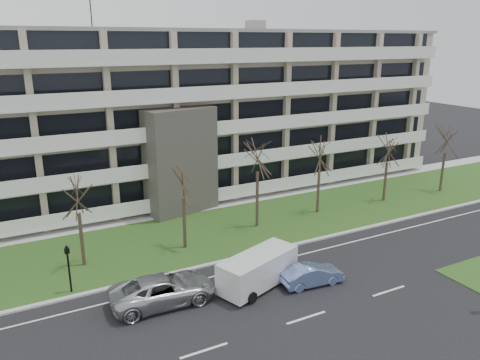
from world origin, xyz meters
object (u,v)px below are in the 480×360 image
white_van (259,267)px  pedestrian_signal (68,263)px  silver_pickup (163,290)px  blue_sedan (312,275)px

white_van → pedestrian_signal: pedestrian_signal is taller
silver_pickup → blue_sedan: size_ratio=1.53×
blue_sedan → pedestrian_signal: pedestrian_signal is taller
pedestrian_signal → white_van: bearing=-22.6°
silver_pickup → pedestrian_signal: pedestrian_signal is taller
white_van → pedestrian_signal: bearing=136.7°
blue_sedan → white_van: white_van is taller
blue_sedan → pedestrian_signal: 14.47m
silver_pickup → blue_sedan: bearing=-102.2°
blue_sedan → white_van: bearing=70.9°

